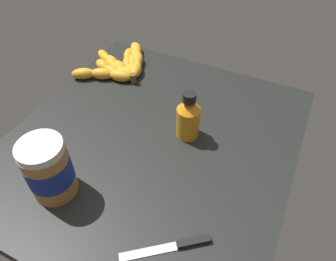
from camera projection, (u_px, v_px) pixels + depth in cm
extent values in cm
cube|color=black|center=(152.00, 145.00, 85.11)|extent=(79.52, 72.76, 4.24)
ellipsoid|color=gold|center=(136.00, 70.00, 103.39)|extent=(8.80, 6.24, 3.74)
ellipsoid|color=gold|center=(138.00, 59.00, 107.89)|extent=(8.81, 7.22, 3.74)
ellipsoid|color=gold|center=(136.00, 49.00, 112.34)|extent=(8.56, 7.98, 3.74)
ellipsoid|color=gold|center=(132.00, 70.00, 103.46)|extent=(8.33, 7.10, 3.33)
ellipsoid|color=gold|center=(133.00, 60.00, 107.84)|extent=(8.47, 6.27, 3.33)
ellipsoid|color=gold|center=(136.00, 51.00, 112.20)|extent=(8.40, 5.29, 3.33)
ellipsoid|color=orange|center=(130.00, 72.00, 103.11)|extent=(6.91, 7.01, 3.08)
ellipsoid|color=orange|center=(127.00, 63.00, 106.78)|extent=(7.34, 6.31, 3.08)
ellipsoid|color=orange|center=(128.00, 54.00, 110.58)|extent=(7.42, 5.31, 3.08)
ellipsoid|color=gold|center=(127.00, 73.00, 102.41)|extent=(5.86, 6.84, 3.46)
ellipsoid|color=gold|center=(119.00, 66.00, 105.01)|extent=(5.48, 6.79, 3.46)
ellipsoid|color=gold|center=(111.00, 61.00, 107.40)|extent=(5.04, 6.66, 3.46)
ellipsoid|color=orange|center=(124.00, 73.00, 102.55)|extent=(5.56, 8.57, 3.25)
ellipsoid|color=orange|center=(113.00, 65.00, 105.87)|extent=(6.39, 8.57, 3.25)
ellipsoid|color=orange|center=(104.00, 56.00, 109.55)|extent=(7.10, 8.43, 3.25)
ellipsoid|color=gold|center=(123.00, 75.00, 101.38)|extent=(3.49, 6.02, 3.49)
ellipsoid|color=gold|center=(111.00, 71.00, 103.17)|extent=(4.68, 6.61, 3.49)
ellipsoid|color=gold|center=(102.00, 65.00, 105.52)|extent=(5.66, 6.92, 3.49)
ellipsoid|color=gold|center=(120.00, 76.00, 101.02)|extent=(4.89, 8.12, 3.68)
ellipsoid|color=gold|center=(102.00, 74.00, 101.84)|extent=(6.09, 8.42, 3.68)
ellipsoid|color=gold|center=(83.00, 74.00, 101.86)|extent=(7.08, 8.43, 3.68)
cylinder|color=brown|center=(133.00, 78.00, 100.14)|extent=(2.00, 2.00, 3.00)
cylinder|color=#B27238|center=(49.00, 171.00, 67.85)|extent=(9.84, 9.84, 13.33)
cylinder|color=navy|center=(49.00, 170.00, 67.38)|extent=(10.04, 10.04, 6.00)
cylinder|color=silver|center=(39.00, 148.00, 62.52)|extent=(9.65, 9.65, 1.70)
cylinder|color=orange|center=(188.00, 122.00, 81.94)|extent=(6.16, 6.16, 8.91)
cone|color=orange|center=(189.00, 105.00, 77.84)|extent=(6.16, 6.16, 2.63)
cylinder|color=black|center=(189.00, 97.00, 76.05)|extent=(3.39, 3.39, 2.43)
cube|color=silver|center=(148.00, 252.00, 61.87)|extent=(8.54, 10.25, 0.50)
cube|color=black|center=(194.00, 241.00, 63.03)|extent=(5.56, 6.51, 1.20)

